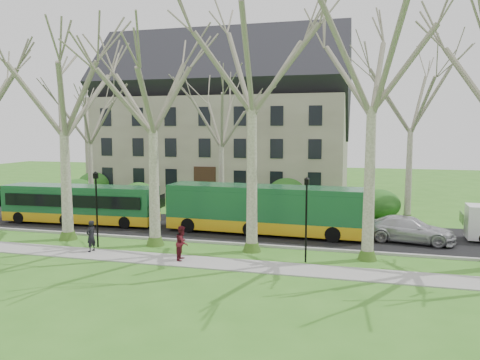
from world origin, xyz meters
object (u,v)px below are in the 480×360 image
Objects in this scene: bus_lead at (81,204)px; sedan at (409,229)px; pedestrian_a at (91,236)px; bus_follow at (265,209)px; pedestrian_b at (182,243)px.

bus_lead is 2.15× the size of sedan.
pedestrian_a is (-17.21, -6.84, 0.11)m from sedan.
bus_follow reaches higher than sedan.
bus_follow is 8.88m from sedan.
sedan is 2.94× the size of pedestrian_b.
bus_follow is at bearing -28.51° from pedestrian_b.
bus_follow is at bearing 98.68° from sedan.
bus_follow is 7.37× the size of pedestrian_a.
pedestrian_b is at bearing -109.94° from bus_follow.
sedan is (8.84, -0.06, -0.84)m from bus_follow.
sedan is at bearing -65.36° from pedestrian_b.
bus_follow reaches higher than bus_lead.
pedestrian_a is at bearing -138.40° from bus_follow.
sedan is at bearing -2.26° from bus_lead.
bus_follow is 7.19× the size of pedestrian_b.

